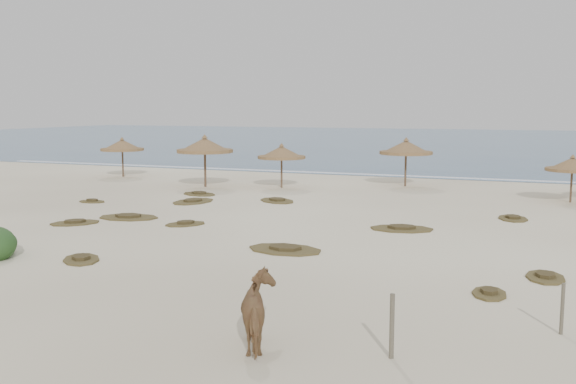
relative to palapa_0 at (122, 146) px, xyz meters
name	(u,v)px	position (x,y,z in m)	size (l,w,h in m)	color
ground	(263,259)	(18.70, -18.67, -2.12)	(160.00, 160.00, 0.00)	white
ocean	(479,141)	(18.70, 56.33, -2.11)	(200.00, 100.00, 0.01)	navy
foam_line	(415,176)	(18.70, 7.33, -2.11)	(70.00, 0.60, 0.01)	white
palapa_0	(122,146)	(0.00, 0.00, 0.00)	(3.85, 3.85, 2.73)	#4F3629
palapa_1	(205,146)	(8.07, -3.02, 0.33)	(4.20, 4.20, 3.15)	#4F3629
palapa_2	(282,153)	(12.48, -1.72, -0.06)	(3.23, 3.23, 2.65)	#4F3629
palapa_3	(406,148)	(19.16, 1.68, 0.18)	(4.14, 4.14, 2.96)	#4F3629
palapa_4	(572,165)	(28.19, -1.93, -0.24)	(2.91, 2.91, 2.42)	#4F3629
horse	(261,312)	(21.66, -25.51, -1.39)	(0.78, 1.72, 1.45)	olive
fence_post_near	(392,326)	(24.19, -25.12, -1.49)	(0.09, 0.09, 1.26)	brown
fence_post_far	(562,309)	(27.23, -22.53, -1.57)	(0.08, 0.08, 1.10)	brown
scrub_0	(75,222)	(9.05, -15.82, -2.07)	(2.30, 2.32, 0.16)	brown
scrub_1	(129,217)	(10.29, -13.89, -2.07)	(2.87, 2.12, 0.16)	brown
scrub_2	(185,224)	(13.39, -14.39, -2.07)	(1.91, 1.98, 0.16)	brown
scrub_3	(402,228)	(21.77, -12.20, -2.07)	(2.73, 2.04, 0.16)	brown
scrub_4	(545,277)	(26.95, -17.89, -2.07)	(1.16, 1.68, 0.16)	brown
scrub_6	(199,194)	(9.44, -6.22, -2.07)	(2.46, 2.03, 0.16)	brown
scrub_7	(513,218)	(25.71, -8.15, -2.07)	(1.56, 2.06, 0.16)	brown
scrub_8	(92,201)	(5.80, -10.64, -2.07)	(1.41, 0.92, 0.16)	brown
scrub_9	(285,249)	(18.89, -17.27, -2.07)	(2.72, 1.89, 0.16)	brown
scrub_11	(81,259)	(13.51, -20.91, -2.07)	(1.95, 2.00, 0.16)	brown
scrub_12	(489,293)	(25.62, -20.11, -2.07)	(0.97, 1.40, 0.16)	brown
scrub_13	(277,200)	(14.36, -6.99, -2.07)	(2.72, 2.60, 0.16)	brown
scrub_14	(193,201)	(10.53, -8.78, -2.07)	(2.02, 2.77, 0.16)	brown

